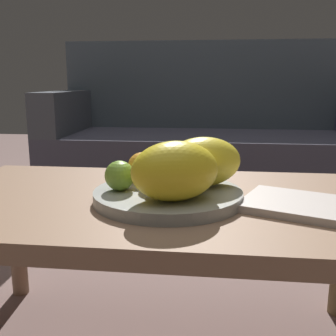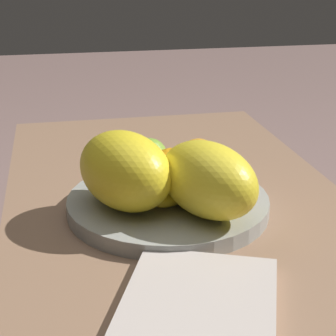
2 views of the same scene
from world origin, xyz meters
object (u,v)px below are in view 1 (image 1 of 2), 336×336
melon_large_front (175,171)px  magazine (306,206)px  coffee_table (160,217)px  melon_smaller_beside (203,162)px  couch (208,149)px  orange_front (142,167)px  apple_left (120,176)px  fruit_bowl (168,196)px  orange_left (156,173)px  apple_front (172,167)px  banana_bunch (171,174)px

melon_large_front → magazine: 0.28m
coffee_table → melon_smaller_beside: melon_smaller_beside is taller
couch → magazine: bearing=-80.7°
orange_front → magazine: 0.37m
melon_smaller_beside → orange_front: 0.15m
melon_large_front → apple_left: melon_large_front is taller
couch → orange_front: (-0.13, -1.30, 0.17)m
fruit_bowl → melon_large_front: size_ratio=1.83×
orange_front → orange_left: size_ratio=0.99×
orange_left → apple_front: 0.08m
banana_bunch → magazine: (0.29, -0.05, -0.05)m
banana_bunch → magazine: size_ratio=0.63×
melon_smaller_beside → orange_front: size_ratio=2.55×
magazine → melon_large_front: bearing=-147.9°
melon_large_front → melon_smaller_beside: 0.13m
melon_large_front → orange_left: bearing=121.1°
couch → melon_smaller_beside: size_ratio=9.39×
couch → orange_left: couch is taller
apple_front → banana_bunch: 0.06m
coffee_table → orange_left: (-0.01, -0.02, 0.11)m
apple_left → melon_smaller_beside: bearing=18.0°
couch → melon_smaller_beside: (0.01, -1.32, 0.19)m
fruit_bowl → apple_left: apple_left is taller
coffee_table → apple_front: apple_front is taller
coffee_table → orange_front: 0.12m
fruit_bowl → magazine: size_ratio=1.31×
coffee_table → magazine: (0.31, -0.05, 0.05)m
banana_bunch → magazine: banana_bunch is taller
couch → orange_left: 1.37m
banana_bunch → apple_front: bearing=93.5°
orange_left → apple_front: size_ratio=1.10×
banana_bunch → apple_left: bearing=-159.5°
orange_front → orange_left: bearing=-53.8°
coffee_table → couch: couch is taller
apple_left → magazine: bearing=-1.8°
orange_left → apple_left: size_ratio=1.09×
orange_left → apple_left: bearing=-162.6°
apple_front → fruit_bowl: bearing=-89.9°
apple_front → banana_bunch: apple_front is taller
melon_smaller_beside → coffee_table: bearing=-169.2°
magazine → fruit_bowl: bearing=-162.8°
apple_left → banana_bunch: apple_left is taller
orange_front → apple_left: orange_front is taller
apple_front → apple_left: bearing=-136.4°
coffee_table → orange_left: orange_left is taller
melon_smaller_beside → banana_bunch: (-0.07, -0.02, -0.03)m
apple_left → banana_bunch: (0.11, 0.04, -0.00)m
orange_left → magazine: size_ratio=0.29×
orange_front → apple_left: bearing=-113.8°
apple_left → orange_left: bearing=17.4°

